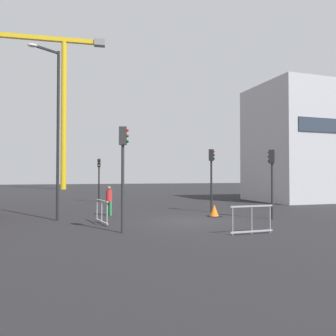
% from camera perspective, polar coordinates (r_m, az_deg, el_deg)
% --- Properties ---
extents(ground, '(160.00, 160.00, 0.00)m').
position_cam_1_polar(ground, '(16.55, 3.77, -8.96)').
color(ground, black).
extents(office_block, '(10.59, 7.16, 10.09)m').
position_cam_1_polar(office_block, '(33.07, 23.22, 3.70)').
color(office_block, '#B7B7BC').
rests_on(office_block, ground).
extents(construction_crane, '(18.73, 3.01, 25.38)m').
position_cam_1_polar(construction_crane, '(59.97, -17.61, 12.76)').
color(construction_crane, gold).
rests_on(construction_crane, ground).
extents(streetlamp_tall, '(1.45, 0.93, 8.41)m').
position_cam_1_polar(streetlamp_tall, '(17.64, -18.55, 7.38)').
color(streetlamp_tall, '#232326').
rests_on(streetlamp_tall, ground).
extents(traffic_light_far, '(0.39, 0.31, 4.09)m').
position_cam_1_polar(traffic_light_far, '(13.12, -7.63, 1.07)').
color(traffic_light_far, '#2D2D30').
rests_on(traffic_light_far, ground).
extents(traffic_light_crosswalk, '(0.29, 0.39, 3.65)m').
position_cam_1_polar(traffic_light_crosswalk, '(29.08, -11.59, -0.78)').
color(traffic_light_crosswalk, black).
rests_on(traffic_light_crosswalk, ground).
extents(traffic_light_near, '(0.38, 0.36, 3.81)m').
position_cam_1_polar(traffic_light_near, '(20.61, 7.35, -0.29)').
color(traffic_light_near, '#232326').
rests_on(traffic_light_near, ground).
extents(traffic_light_median, '(0.36, 0.37, 3.52)m').
position_cam_1_polar(traffic_light_median, '(17.88, 17.18, -0.66)').
color(traffic_light_median, '#2D2D30').
rests_on(traffic_light_median, ground).
extents(pedestrian_walking, '(0.34, 0.34, 1.63)m').
position_cam_1_polar(pedestrian_walking, '(19.01, -9.93, -5.11)').
color(pedestrian_walking, '#2D844C').
rests_on(pedestrian_walking, ground).
extents(safety_barrier_left_run, '(1.83, 0.11, 1.08)m').
position_cam_1_polar(safety_barrier_left_run, '(13.23, 13.97, -8.39)').
color(safety_barrier_left_run, '#9EA0A5').
rests_on(safety_barrier_left_run, ground).
extents(safety_barrier_rear, '(0.32, 1.91, 1.08)m').
position_cam_1_polar(safety_barrier_rear, '(15.86, -11.13, -7.23)').
color(safety_barrier_rear, '#B2B5BA').
rests_on(safety_barrier_rear, ground).
extents(traffic_cone_striped, '(0.65, 0.65, 0.66)m').
position_cam_1_polar(traffic_cone_striped, '(18.50, 7.83, -7.20)').
color(traffic_cone_striped, black).
rests_on(traffic_cone_striped, ground).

